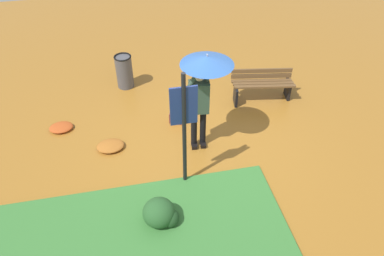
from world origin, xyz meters
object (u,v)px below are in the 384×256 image
person_with_umbrella (203,79)px  park_bench (262,85)px  info_sign_post (184,119)px  trash_bin (124,71)px  handbag (177,118)px

person_with_umbrella → park_bench: 2.41m
info_sign_post → person_with_umbrella: bearing=60.1°
info_sign_post → trash_bin: size_ratio=2.76×
person_with_umbrella → trash_bin: (-1.37, 2.47, -1.13)m
person_with_umbrella → trash_bin: 3.04m
info_sign_post → park_bench: 3.29m
info_sign_post → trash_bin: bearing=103.8°
person_with_umbrella → park_bench: (1.71, 1.25, -1.15)m
info_sign_post → park_bench: bearing=44.1°
info_sign_post → trash_bin: info_sign_post is taller
person_with_umbrella → handbag: 1.67m
handbag → trash_bin: trash_bin is taller
info_sign_post → trash_bin: 3.64m
info_sign_post → park_bench: info_sign_post is taller
person_with_umbrella → handbag: person_with_umbrella is taller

